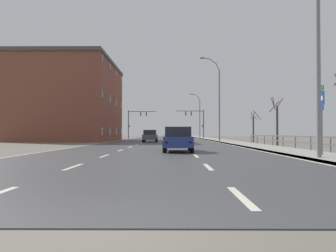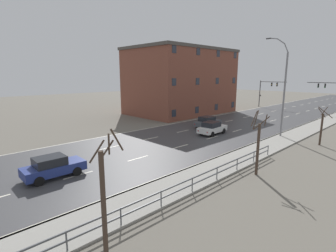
{
  "view_description": "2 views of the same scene",
  "coord_description": "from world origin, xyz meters",
  "px_view_note": "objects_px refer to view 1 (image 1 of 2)",
  "views": [
    {
      "loc": [
        1.03,
        -4.14,
        1.2
      ],
      "look_at": [
        0.64,
        46.79,
        2.24
      ],
      "focal_mm": 35.62,
      "sensor_mm": 36.0,
      "label": 1
    },
    {
      "loc": [
        19.21,
        10.93,
        7.11
      ],
      "look_at": [
        0.0,
        29.47,
        1.74
      ],
      "focal_mm": 26.97,
      "sensor_mm": 36.0,
      "label": 2
    }
  ],
  "objects_px": {
    "car_mid_centre": "(172,136)",
    "brick_building": "(72,101)",
    "street_lamp_midground": "(218,100)",
    "car_near_left": "(150,136)",
    "traffic_signal_right": "(197,119)",
    "street_lamp_distant": "(199,116)",
    "traffic_signal_left": "(136,119)",
    "highway_sign": "(321,111)",
    "car_distant": "(178,139)",
    "street_lamp_foreground": "(315,39)"
  },
  "relations": [
    {
      "from": "car_mid_centre",
      "to": "brick_building",
      "type": "distance_m",
      "value": 19.41
    },
    {
      "from": "street_lamp_midground",
      "to": "car_near_left",
      "type": "distance_m",
      "value": 10.39
    },
    {
      "from": "brick_building",
      "to": "traffic_signal_right",
      "type": "bearing_deg",
      "value": 42.26
    },
    {
      "from": "street_lamp_distant",
      "to": "traffic_signal_left",
      "type": "xyz_separation_m",
      "value": [
        -13.85,
        -4.32,
        -0.76
      ]
    },
    {
      "from": "highway_sign",
      "to": "car_distant",
      "type": "relative_size",
      "value": 0.86
    },
    {
      "from": "street_lamp_distant",
      "to": "highway_sign",
      "type": "height_order",
      "value": "street_lamp_distant"
    },
    {
      "from": "highway_sign",
      "to": "brick_building",
      "type": "xyz_separation_m",
      "value": [
        -22.47,
        34.37,
        3.73
      ]
    },
    {
      "from": "highway_sign",
      "to": "traffic_signal_left",
      "type": "xyz_separation_m",
      "value": [
        -14.79,
        54.1,
        1.88
      ]
    },
    {
      "from": "street_lamp_foreground",
      "to": "highway_sign",
      "type": "relative_size",
      "value": 3.1
    },
    {
      "from": "street_lamp_midground",
      "to": "highway_sign",
      "type": "height_order",
      "value": "street_lamp_midground"
    },
    {
      "from": "highway_sign",
      "to": "street_lamp_foreground",
      "type": "bearing_deg",
      "value": -121.56
    },
    {
      "from": "traffic_signal_left",
      "to": "traffic_signal_right",
      "type": "bearing_deg",
      "value": -4.88
    },
    {
      "from": "car_mid_centre",
      "to": "brick_building",
      "type": "xyz_separation_m",
      "value": [
        -15.32,
        10.72,
        5.19
      ]
    },
    {
      "from": "street_lamp_midground",
      "to": "highway_sign",
      "type": "bearing_deg",
      "value": -88.07
    },
    {
      "from": "highway_sign",
      "to": "traffic_signal_left",
      "type": "bearing_deg",
      "value": 105.29
    },
    {
      "from": "car_distant",
      "to": "car_mid_centre",
      "type": "height_order",
      "value": "same"
    },
    {
      "from": "highway_sign",
      "to": "brick_building",
      "type": "relative_size",
      "value": 0.18
    },
    {
      "from": "car_near_left",
      "to": "car_distant",
      "type": "height_order",
      "value": "same"
    },
    {
      "from": "traffic_signal_right",
      "to": "brick_building",
      "type": "distance_m",
      "value": 27.78
    },
    {
      "from": "car_near_left",
      "to": "brick_building",
      "type": "relative_size",
      "value": 0.21
    },
    {
      "from": "street_lamp_midground",
      "to": "car_distant",
      "type": "xyz_separation_m",
      "value": [
        -5.94,
        -23.82,
        -4.76
      ]
    },
    {
      "from": "traffic_signal_right",
      "to": "traffic_signal_left",
      "type": "height_order",
      "value": "traffic_signal_right"
    },
    {
      "from": "street_lamp_midground",
      "to": "brick_building",
      "type": "height_order",
      "value": "brick_building"
    },
    {
      "from": "brick_building",
      "to": "street_lamp_midground",
      "type": "bearing_deg",
      "value": -15.34
    },
    {
      "from": "car_distant",
      "to": "brick_building",
      "type": "relative_size",
      "value": 0.21
    },
    {
      "from": "street_lamp_midground",
      "to": "traffic_signal_left",
      "type": "relative_size",
      "value": 1.91
    },
    {
      "from": "street_lamp_midground",
      "to": "car_mid_centre",
      "type": "relative_size",
      "value": 2.72
    },
    {
      "from": "car_near_left",
      "to": "traffic_signal_left",
      "type": "bearing_deg",
      "value": 99.63
    },
    {
      "from": "street_lamp_foreground",
      "to": "traffic_signal_right",
      "type": "distance_m",
      "value": 54.53
    },
    {
      "from": "traffic_signal_right",
      "to": "car_near_left",
      "type": "xyz_separation_m",
      "value": [
        -8.04,
        -26.5,
        -3.37
      ]
    },
    {
      "from": "street_lamp_distant",
      "to": "car_mid_centre",
      "type": "bearing_deg",
      "value": -100.13
    },
    {
      "from": "traffic_signal_left",
      "to": "car_near_left",
      "type": "height_order",
      "value": "traffic_signal_left"
    },
    {
      "from": "street_lamp_distant",
      "to": "traffic_signal_right",
      "type": "relative_size",
      "value": 1.66
    },
    {
      "from": "street_lamp_midground",
      "to": "highway_sign",
      "type": "xyz_separation_m",
      "value": [
        0.96,
        -28.47,
        -3.29
      ]
    },
    {
      "from": "traffic_signal_right",
      "to": "brick_building",
      "type": "xyz_separation_m",
      "value": [
        -20.52,
        -18.64,
        1.82
      ]
    },
    {
      "from": "car_distant",
      "to": "brick_building",
      "type": "xyz_separation_m",
      "value": [
        -15.57,
        29.72,
        5.19
      ]
    },
    {
      "from": "traffic_signal_right",
      "to": "car_mid_centre",
      "type": "distance_m",
      "value": 30.01
    },
    {
      "from": "car_distant",
      "to": "brick_building",
      "type": "height_order",
      "value": "brick_building"
    },
    {
      "from": "traffic_signal_right",
      "to": "car_mid_centre",
      "type": "bearing_deg",
      "value": -100.04
    },
    {
      "from": "street_lamp_foreground",
      "to": "street_lamp_distant",
      "type": "height_order",
      "value": "street_lamp_foreground"
    },
    {
      "from": "brick_building",
      "to": "car_distant",
      "type": "bearing_deg",
      "value": -62.35
    },
    {
      "from": "street_lamp_midground",
      "to": "car_distant",
      "type": "relative_size",
      "value": 2.77
    },
    {
      "from": "street_lamp_distant",
      "to": "car_near_left",
      "type": "distance_m",
      "value": 33.43
    },
    {
      "from": "car_near_left",
      "to": "traffic_signal_right",
      "type": "bearing_deg",
      "value": 72.88
    },
    {
      "from": "street_lamp_midground",
      "to": "car_mid_centre",
      "type": "distance_m",
      "value": 9.17
    },
    {
      "from": "street_lamp_midground",
      "to": "traffic_signal_right",
      "type": "bearing_deg",
      "value": 92.31
    },
    {
      "from": "car_mid_centre",
      "to": "street_lamp_midground",
      "type": "bearing_deg",
      "value": 35.03
    },
    {
      "from": "brick_building",
      "to": "car_mid_centre",
      "type": "bearing_deg",
      "value": -34.99
    },
    {
      "from": "highway_sign",
      "to": "car_distant",
      "type": "bearing_deg",
      "value": 146.02
    },
    {
      "from": "street_lamp_foreground",
      "to": "car_mid_centre",
      "type": "bearing_deg",
      "value": 103.91
    }
  ]
}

